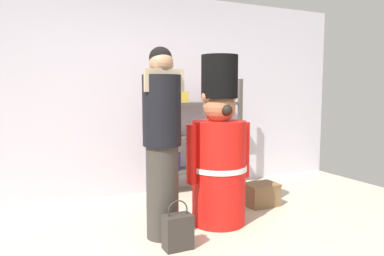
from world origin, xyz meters
The scene contains 6 objects.
back_wall centered at (0.00, 2.20, 1.30)m, with size 6.40×0.12×2.60m, color silver.
merchandise_shelf centered at (0.81, 1.98, 0.79)m, with size 1.21×0.35×1.51m.
teddy_bear_guard centered at (0.44, 0.74, 0.72)m, with size 0.72×0.56×1.70m.
person_shopper centered at (-0.21, 0.64, 0.91)m, with size 0.37×0.35×1.75m.
shopping_bag centered at (-0.19, 0.34, 0.16)m, with size 0.24×0.15×0.43m.
display_crate centered at (1.17, 1.01, 0.13)m, with size 0.39×0.29×0.26m.
Camera 1 is at (-1.40, -2.46, 1.36)m, focal length 34.51 mm.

